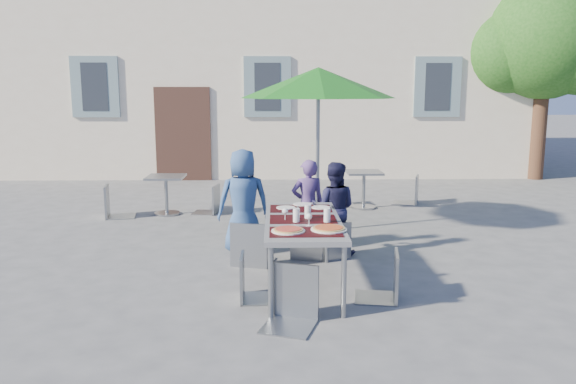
{
  "coord_description": "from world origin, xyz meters",
  "views": [
    {
      "loc": [
        0.16,
        -5.85,
        2.09
      ],
      "look_at": [
        0.32,
        0.88,
        0.89
      ],
      "focal_mm": 35.0,
      "sensor_mm": 36.0,
      "label": 1
    }
  ],
  "objects_px": {
    "bg_chair_r_0": "(210,182)",
    "chair_4": "(387,247)",
    "pizza_near_left": "(288,230)",
    "child_1": "(308,205)",
    "chair_3": "(251,250)",
    "chair_5": "(292,260)",
    "cafe_table_0": "(166,190)",
    "bg_chair_l_0": "(113,181)",
    "dining_table": "(303,224)",
    "bg_chair_l_1": "(340,178)",
    "pizza_near_right": "(329,228)",
    "child_2": "(334,209)",
    "chair_0": "(251,216)",
    "bg_chair_r_1": "(412,172)",
    "chair_2": "(334,218)",
    "cafe_table_1": "(364,184)",
    "patio_umbrella": "(318,85)",
    "child_0": "(243,201)",
    "chair_1": "(309,212)"
  },
  "relations": [
    {
      "from": "bg_chair_l_1",
      "to": "bg_chair_r_1",
      "type": "height_order",
      "value": "bg_chair_r_1"
    },
    {
      "from": "patio_umbrella",
      "to": "cafe_table_1",
      "type": "height_order",
      "value": "patio_umbrella"
    },
    {
      "from": "chair_2",
      "to": "chair_4",
      "type": "xyz_separation_m",
      "value": [
        0.39,
        -1.45,
        0.03
      ]
    },
    {
      "from": "pizza_near_right",
      "to": "child_1",
      "type": "xyz_separation_m",
      "value": [
        -0.09,
        1.96,
        -0.16
      ]
    },
    {
      "from": "chair_3",
      "to": "bg_chair_r_1",
      "type": "bearing_deg",
      "value": 60.2
    },
    {
      "from": "child_1",
      "to": "cafe_table_1",
      "type": "distance_m",
      "value": 2.92
    },
    {
      "from": "bg_chair_r_0",
      "to": "bg_chair_l_1",
      "type": "bearing_deg",
      "value": 13.86
    },
    {
      "from": "chair_2",
      "to": "chair_3",
      "type": "height_order",
      "value": "chair_2"
    },
    {
      "from": "cafe_table_1",
      "to": "bg_chair_r_1",
      "type": "height_order",
      "value": "bg_chair_r_1"
    },
    {
      "from": "chair_3",
      "to": "chair_5",
      "type": "bearing_deg",
      "value": -56.84
    },
    {
      "from": "chair_3",
      "to": "bg_chair_r_0",
      "type": "relative_size",
      "value": 0.95
    },
    {
      "from": "chair_1",
      "to": "bg_chair_l_1",
      "type": "height_order",
      "value": "chair_1"
    },
    {
      "from": "bg_chair_l_1",
      "to": "pizza_near_left",
      "type": "bearing_deg",
      "value": -102.44
    },
    {
      "from": "bg_chair_l_0",
      "to": "chair_4",
      "type": "bearing_deg",
      "value": -45.41
    },
    {
      "from": "pizza_near_left",
      "to": "chair_1",
      "type": "height_order",
      "value": "chair_1"
    },
    {
      "from": "pizza_near_left",
      "to": "chair_0",
      "type": "distance_m",
      "value": 1.39
    },
    {
      "from": "pizza_near_right",
      "to": "chair_1",
      "type": "bearing_deg",
      "value": 93.58
    },
    {
      "from": "bg_chair_l_1",
      "to": "pizza_near_right",
      "type": "bearing_deg",
      "value": -97.98
    },
    {
      "from": "chair_5",
      "to": "pizza_near_right",
      "type": "bearing_deg",
      "value": 52.22
    },
    {
      "from": "pizza_near_right",
      "to": "cafe_table_0",
      "type": "relative_size",
      "value": 0.53
    },
    {
      "from": "chair_5",
      "to": "patio_umbrella",
      "type": "xyz_separation_m",
      "value": [
        0.49,
        3.42,
        1.6
      ]
    },
    {
      "from": "bg_chair_r_1",
      "to": "child_2",
      "type": "bearing_deg",
      "value": -118.8
    },
    {
      "from": "pizza_near_left",
      "to": "cafe_table_0",
      "type": "height_order",
      "value": "pizza_near_left"
    },
    {
      "from": "chair_0",
      "to": "bg_chair_l_0",
      "type": "xyz_separation_m",
      "value": [
        -2.42,
        2.72,
        0.0
      ]
    },
    {
      "from": "cafe_table_0",
      "to": "bg_chair_l_0",
      "type": "distance_m",
      "value": 0.89
    },
    {
      "from": "dining_table",
      "to": "child_1",
      "type": "distance_m",
      "value": 1.48
    },
    {
      "from": "chair_1",
      "to": "chair_3",
      "type": "xyz_separation_m",
      "value": [
        -0.67,
        -1.42,
        -0.09
      ]
    },
    {
      "from": "bg_chair_r_0",
      "to": "chair_0",
      "type": "bearing_deg",
      "value": -74.54
    },
    {
      "from": "chair_5",
      "to": "dining_table",
      "type": "bearing_deg",
      "value": 81.49
    },
    {
      "from": "chair_3",
      "to": "cafe_table_0",
      "type": "distance_m",
      "value": 4.38
    },
    {
      "from": "child_2",
      "to": "bg_chair_r_1",
      "type": "relative_size",
      "value": 1.18
    },
    {
      "from": "child_0",
      "to": "pizza_near_right",
      "type": "bearing_deg",
      "value": 106.15
    },
    {
      "from": "child_0",
      "to": "chair_3",
      "type": "xyz_separation_m",
      "value": [
        0.17,
        -1.7,
        -0.17
      ]
    },
    {
      "from": "chair_3",
      "to": "bg_chair_r_1",
      "type": "relative_size",
      "value": 0.87
    },
    {
      "from": "dining_table",
      "to": "bg_chair_r_0",
      "type": "relative_size",
      "value": 1.96
    },
    {
      "from": "cafe_table_0",
      "to": "bg_chair_r_0",
      "type": "height_order",
      "value": "bg_chair_r_0"
    },
    {
      "from": "child_2",
      "to": "cafe_table_0",
      "type": "height_order",
      "value": "child_2"
    },
    {
      "from": "child_0",
      "to": "chair_1",
      "type": "xyz_separation_m",
      "value": [
        0.84,
        -0.28,
        -0.08
      ]
    },
    {
      "from": "bg_chair_r_0",
      "to": "chair_4",
      "type": "bearing_deg",
      "value": -61.71
    },
    {
      "from": "cafe_table_1",
      "to": "bg_chair_l_1",
      "type": "height_order",
      "value": "bg_chair_l_1"
    },
    {
      "from": "pizza_near_left",
      "to": "child_1",
      "type": "height_order",
      "value": "child_1"
    },
    {
      "from": "cafe_table_0",
      "to": "bg_chair_l_1",
      "type": "height_order",
      "value": "bg_chair_l_1"
    },
    {
      "from": "child_0",
      "to": "chair_4",
      "type": "distance_m",
      "value": 2.32
    },
    {
      "from": "dining_table",
      "to": "chair_0",
      "type": "relative_size",
      "value": 1.78
    },
    {
      "from": "cafe_table_0",
      "to": "child_2",
      "type": "bearing_deg",
      "value": -43.03
    },
    {
      "from": "chair_2",
      "to": "chair_3",
      "type": "distance_m",
      "value": 1.73
    },
    {
      "from": "chair_0",
      "to": "chair_5",
      "type": "relative_size",
      "value": 1.03
    },
    {
      "from": "patio_umbrella",
      "to": "chair_4",
      "type": "bearing_deg",
      "value": -80.24
    },
    {
      "from": "chair_3",
      "to": "bg_chair_l_0",
      "type": "height_order",
      "value": "bg_chair_l_0"
    },
    {
      "from": "dining_table",
      "to": "bg_chair_l_1",
      "type": "xyz_separation_m",
      "value": [
        0.91,
        4.34,
        -0.18
      ]
    }
  ]
}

